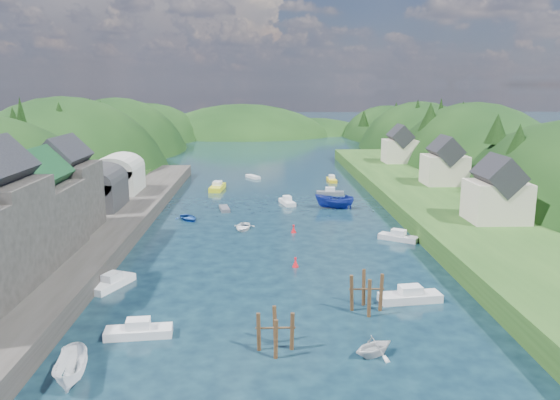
{
  "coord_description": "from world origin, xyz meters",
  "views": [
    {
      "loc": [
        -2.38,
        -43.9,
        19.23
      ],
      "look_at": [
        0.0,
        28.0,
        4.0
      ],
      "focal_mm": 35.0,
      "sensor_mm": 36.0,
      "label": 1
    }
  ],
  "objects_px": {
    "piling_cluster_near": "(275,335)",
    "piling_cluster_far": "(366,296)",
    "channel_buoy_far": "(294,229)",
    "channel_buoy_near": "(295,263)"
  },
  "relations": [
    {
      "from": "piling_cluster_far",
      "to": "channel_buoy_far",
      "type": "relative_size",
      "value": 3.54
    },
    {
      "from": "channel_buoy_near",
      "to": "piling_cluster_near",
      "type": "bearing_deg",
      "value": -97.98
    },
    {
      "from": "piling_cluster_near",
      "to": "piling_cluster_far",
      "type": "xyz_separation_m",
      "value": [
        8.04,
        6.92,
        0.19
      ]
    },
    {
      "from": "channel_buoy_far",
      "to": "channel_buoy_near",
      "type": "bearing_deg",
      "value": -92.5
    },
    {
      "from": "piling_cluster_far",
      "to": "channel_buoy_near",
      "type": "bearing_deg",
      "value": 114.75
    },
    {
      "from": "piling_cluster_far",
      "to": "piling_cluster_near",
      "type": "bearing_deg",
      "value": -139.28
    },
    {
      "from": "channel_buoy_near",
      "to": "channel_buoy_far",
      "type": "bearing_deg",
      "value": 87.5
    },
    {
      "from": "piling_cluster_near",
      "to": "channel_buoy_near",
      "type": "distance_m",
      "value": 18.89
    },
    {
      "from": "channel_buoy_far",
      "to": "piling_cluster_far",
      "type": "bearing_deg",
      "value": -79.38
    },
    {
      "from": "piling_cluster_near",
      "to": "channel_buoy_near",
      "type": "height_order",
      "value": "piling_cluster_near"
    }
  ]
}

